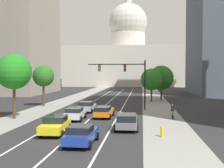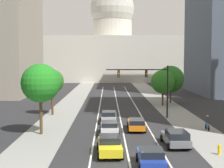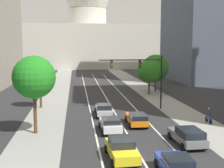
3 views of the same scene
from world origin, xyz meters
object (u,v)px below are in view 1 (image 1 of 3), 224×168
(fire_hydrant, at_px, (162,131))
(street_tree_mid_left, at_px, (14,72))
(car_silver, at_px, (87,106))
(traffic_signal_mast, at_px, (127,74))
(car_blue, at_px, (81,134))
(car_yellow, at_px, (55,125))
(street_tree_near_right, at_px, (152,79))
(street_tree_near_left, at_px, (43,76))
(street_tree_far_right, at_px, (161,78))
(car_white, at_px, (75,113))
(capitol_building, at_px, (128,59))
(car_orange, at_px, (104,111))
(cyclist, at_px, (173,111))
(car_gray, at_px, (127,121))

(fire_hydrant, distance_m, street_tree_mid_left, 18.77)
(car_silver, xyz_separation_m, traffic_signal_mast, (5.28, 2.98, 4.32))
(car_blue, bearing_deg, car_yellow, 41.88)
(fire_hydrant, xyz_separation_m, street_tree_near_right, (0.06, 29.78, 3.60))
(car_yellow, bearing_deg, street_tree_mid_left, 40.25)
(traffic_signal_mast, xyz_separation_m, street_tree_near_right, (3.87, 12.11, -0.99))
(car_yellow, bearing_deg, street_tree_near_left, 18.92)
(traffic_signal_mast, bearing_deg, street_tree_near_left, 168.41)
(car_yellow, xyz_separation_m, traffic_signal_mast, (5.28, 17.42, 4.26))
(street_tree_near_left, height_order, street_tree_mid_left, street_tree_mid_left)
(car_yellow, distance_m, street_tree_near_right, 31.08)
(fire_hydrant, xyz_separation_m, street_tree_near_left, (-17.10, 20.40, 4.29))
(car_blue, relative_size, fire_hydrant, 4.78)
(street_tree_far_right, bearing_deg, car_white, -113.47)
(capitol_building, relative_size, street_tree_near_right, 8.06)
(car_blue, relative_size, street_tree_near_right, 0.72)
(car_blue, bearing_deg, street_tree_near_left, 26.31)
(car_yellow, bearing_deg, car_orange, -20.56)
(car_blue, relative_size, street_tree_far_right, 0.65)
(street_tree_near_left, bearing_deg, car_silver, -35.47)
(car_white, relative_size, cyclist, 2.38)
(cyclist, bearing_deg, fire_hydrant, 169.95)
(car_yellow, relative_size, street_tree_near_right, 0.77)
(fire_hydrant, relative_size, cyclist, 0.53)
(car_blue, xyz_separation_m, street_tree_near_right, (6.14, 33.04, 3.31))
(street_tree_far_right, bearing_deg, street_tree_near_right, -119.90)
(car_silver, xyz_separation_m, car_yellow, (0.00, -14.44, 0.06))
(traffic_signal_mast, bearing_deg, car_yellow, -106.87)
(traffic_signal_mast, xyz_separation_m, street_tree_mid_left, (-12.46, -9.72, 0.34))
(car_blue, bearing_deg, car_orange, 1.36)
(capitol_building, bearing_deg, street_tree_far_right, -81.57)
(traffic_signal_mast, xyz_separation_m, street_tree_near_left, (-13.29, 2.73, -0.30))
(street_tree_near_right, bearing_deg, cyclist, -84.97)
(car_white, relative_size, street_tree_near_left, 0.63)
(car_gray, bearing_deg, car_blue, 152.00)
(street_tree_near_right, bearing_deg, car_blue, -100.52)
(traffic_signal_mast, xyz_separation_m, cyclist, (5.64, -8.01, -4.20))
(traffic_signal_mast, distance_m, street_tree_mid_left, 15.81)
(car_blue, height_order, car_yellow, car_yellow)
(car_gray, distance_m, traffic_signal_mast, 15.43)
(capitol_building, bearing_deg, car_yellow, -90.88)
(street_tree_near_right, bearing_deg, street_tree_near_left, -151.34)
(cyclist, bearing_deg, street_tree_far_right, 0.13)
(traffic_signal_mast, bearing_deg, cyclist, -54.88)
(car_silver, bearing_deg, traffic_signal_mast, -59.64)
(car_silver, bearing_deg, fire_hydrant, -147.32)
(car_blue, distance_m, street_tree_near_right, 33.77)
(car_white, bearing_deg, cyclist, -80.59)
(car_gray, bearing_deg, cyclist, -37.45)
(cyclist, xyz_separation_m, street_tree_near_right, (-1.77, 20.12, 3.21))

